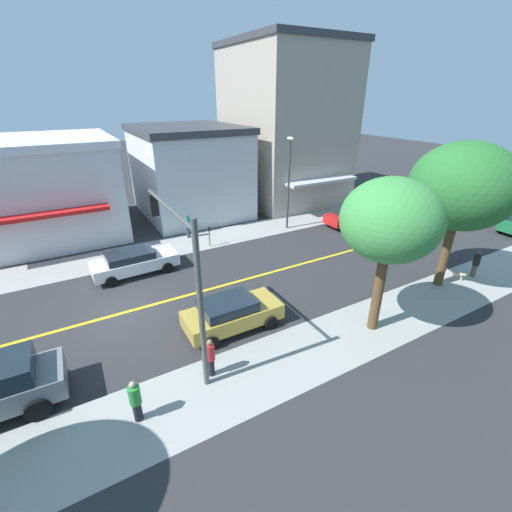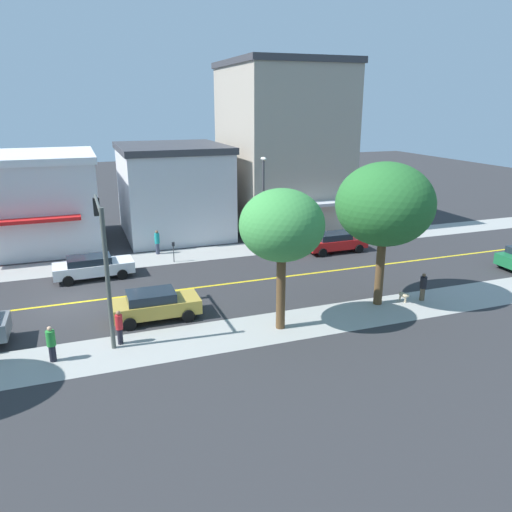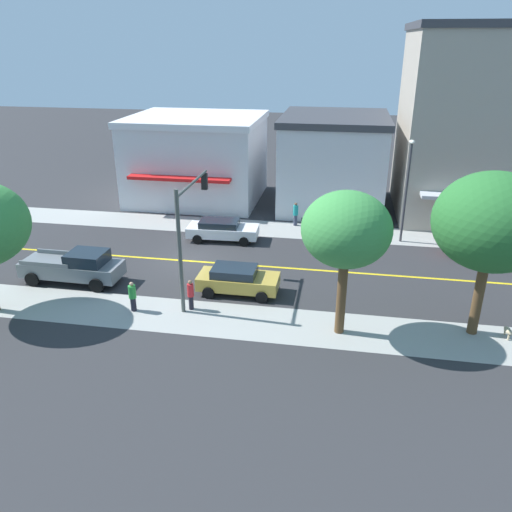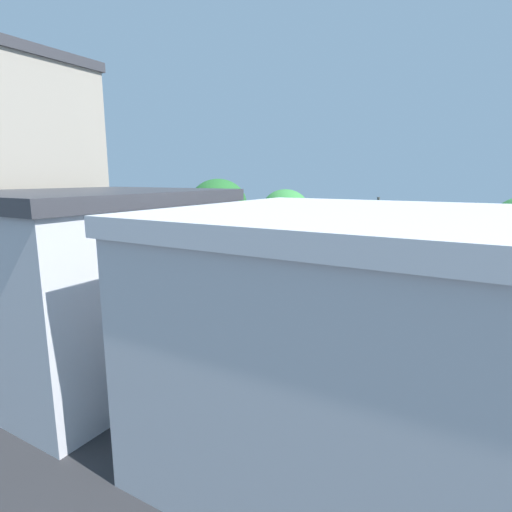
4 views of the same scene
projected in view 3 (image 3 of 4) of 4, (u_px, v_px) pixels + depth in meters
The scene contains 21 objects.
ground_plane at pixel (188, 261), 31.67m from camera, with size 140.00×140.00×0.00m, color #2D2D30.
sidewalk_left at pixel (214, 225), 37.69m from camera, with size 3.35×126.00×0.01m, color #9E9E99.
sidewalk_right at pixel (149, 313), 25.64m from camera, with size 3.35×126.00×0.01m, color #9E9E99.
road_centerline_stripe at pixel (188, 261), 31.67m from camera, with size 0.20×126.00×0.00m, color yellow.
brick_apartment_block at pixel (197, 158), 42.85m from camera, with size 10.38×10.79×6.97m.
tan_rowhouse at pixel (333, 161), 40.99m from camera, with size 9.79×8.30×7.30m.
pale_office_building at pixel (465, 123), 38.17m from camera, with size 12.17×9.26×13.87m.
street_tree_right_corner at pixel (493, 222), 21.79m from camera, with size 5.09×5.09×7.68m.
street_tree_left_far at pixel (346, 230), 22.01m from camera, with size 3.96×3.96×6.83m.
fire_hydrant at pixel (211, 226), 36.49m from camera, with size 0.44×0.24×0.75m.
parking_meter at pixel (303, 224), 35.14m from camera, with size 0.12×0.18×1.42m.
traffic_light_mast at pixel (189, 220), 25.58m from camera, with size 5.33×0.32×6.39m.
street_lamp at pixel (407, 181), 33.09m from camera, with size 0.70×0.36×6.88m.
red_sedan_left_curb at pixel (484, 246), 31.93m from camera, with size 1.95×4.49×1.44m.
white_sedan_left_curb at pixel (222, 229), 34.68m from camera, with size 2.24×4.87×1.43m.
gold_sedan_right_curb at pixel (237, 279), 27.42m from camera, with size 2.09×4.35×1.49m.
grey_pickup_truck at pixel (75, 267), 28.61m from camera, with size 2.28×5.73×1.88m.
pedestrian_red_shirt at pixel (191, 294), 25.68m from camera, with size 0.33×0.33×1.63m.
pedestrian_teal_shirt at pixel (296, 213), 37.36m from camera, with size 0.36×0.36×1.76m.
pedestrian_green_shirt at pixel (133, 296), 25.55m from camera, with size 0.38×0.38×1.61m.
small_dog at pixel (508, 331), 23.33m from camera, with size 0.77×0.33×0.58m.
Camera 3 is at (27.83, 9.18, 12.73)m, focal length 35.66 mm.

